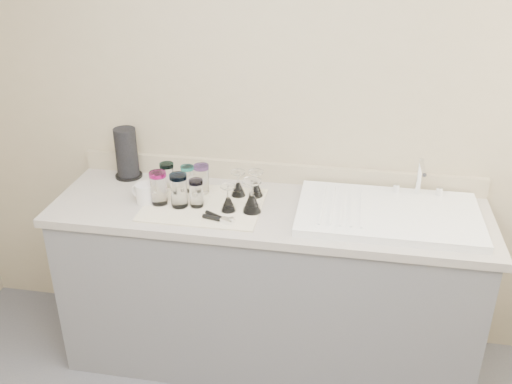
% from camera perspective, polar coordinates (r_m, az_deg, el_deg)
% --- Properties ---
extents(room_envelope, '(3.54, 3.50, 2.52)m').
position_cam_1_polar(room_envelope, '(1.34, -6.46, -0.54)').
color(room_envelope, '#4D4D52').
rests_on(room_envelope, ground).
extents(counter_unit, '(2.06, 0.62, 0.90)m').
position_cam_1_polar(counter_unit, '(2.92, 1.19, -9.31)').
color(counter_unit, slate).
rests_on(counter_unit, ground).
extents(sink_unit, '(0.82, 0.50, 0.22)m').
position_cam_1_polar(sink_unit, '(2.66, 13.12, -2.07)').
color(sink_unit, white).
rests_on(sink_unit, counter_unit).
extents(dish_towel, '(0.55, 0.42, 0.01)m').
position_cam_1_polar(dish_towel, '(2.71, -5.26, -1.27)').
color(dish_towel, white).
rests_on(dish_towel, counter_unit).
extents(tumbler_teal, '(0.07, 0.07, 0.14)m').
position_cam_1_polar(tumbler_teal, '(2.84, -8.86, 1.56)').
color(tumbler_teal, white).
rests_on(tumbler_teal, dish_towel).
extents(tumbler_cyan, '(0.07, 0.07, 0.13)m').
position_cam_1_polar(tumbler_cyan, '(2.82, -6.85, 1.38)').
color(tumbler_cyan, white).
rests_on(tumbler_cyan, dish_towel).
extents(tumbler_purple, '(0.07, 0.07, 0.15)m').
position_cam_1_polar(tumbler_purple, '(2.79, -5.44, 1.33)').
color(tumbler_purple, white).
rests_on(tumbler_purple, dish_towel).
extents(tumbler_magenta, '(0.08, 0.08, 0.16)m').
position_cam_1_polar(tumbler_magenta, '(2.71, -9.72, 0.42)').
color(tumbler_magenta, white).
rests_on(tumbler_magenta, dish_towel).
extents(tumbler_blue, '(0.08, 0.08, 0.16)m').
position_cam_1_polar(tumbler_blue, '(2.67, -7.72, 0.18)').
color(tumbler_blue, white).
rests_on(tumbler_blue, dish_towel).
extents(tumbler_lavender, '(0.07, 0.07, 0.13)m').
position_cam_1_polar(tumbler_lavender, '(2.66, -5.98, -0.09)').
color(tumbler_lavender, white).
rests_on(tumbler_lavender, dish_towel).
extents(goblet_back_left, '(0.07, 0.07, 0.13)m').
position_cam_1_polar(goblet_back_left, '(2.76, -1.79, 0.47)').
color(goblet_back_left, white).
rests_on(goblet_back_left, dish_towel).
extents(goblet_back_right, '(0.07, 0.07, 0.13)m').
position_cam_1_polar(goblet_back_right, '(2.76, -0.03, 0.45)').
color(goblet_back_right, white).
rests_on(goblet_back_right, dish_towel).
extents(goblet_front_left, '(0.07, 0.07, 0.13)m').
position_cam_1_polar(goblet_front_left, '(2.62, -2.79, -1.02)').
color(goblet_front_left, white).
rests_on(goblet_front_left, dish_towel).
extents(goblet_front_right, '(0.09, 0.09, 0.16)m').
position_cam_1_polar(goblet_front_right, '(2.61, -0.42, -0.90)').
color(goblet_front_right, white).
rests_on(goblet_front_right, dish_towel).
extents(can_opener, '(0.15, 0.10, 0.02)m').
position_cam_1_polar(can_opener, '(2.56, -3.75, -2.63)').
color(can_opener, silver).
rests_on(can_opener, dish_towel).
extents(white_mug, '(0.14, 0.12, 0.10)m').
position_cam_1_polar(white_mug, '(2.76, -11.01, -0.14)').
color(white_mug, silver).
rests_on(white_mug, counter_unit).
extents(paper_towel_roll, '(0.14, 0.14, 0.26)m').
position_cam_1_polar(paper_towel_roll, '(3.02, -12.81, 3.76)').
color(paper_towel_roll, black).
rests_on(paper_towel_roll, counter_unit).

